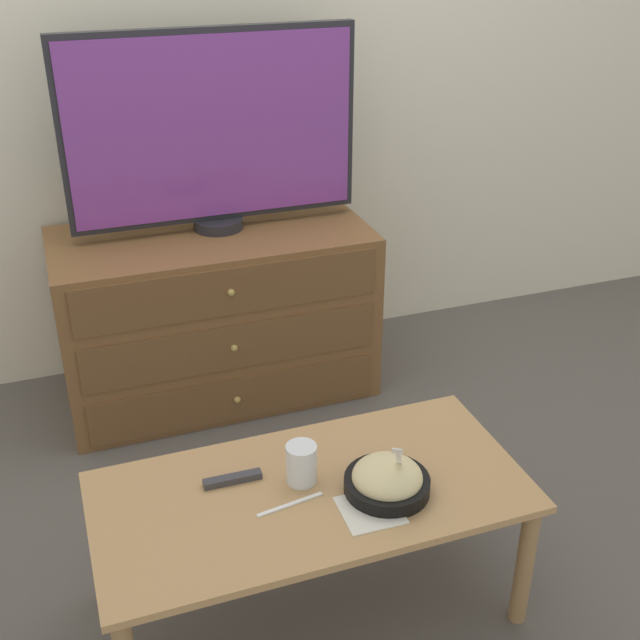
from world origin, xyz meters
The scene contains 10 objects.
ground_plane centered at (0.00, 0.00, 0.00)m, with size 12.00×12.00×0.00m, color #56514C.
wall_back centered at (0.00, 0.03, 1.30)m, with size 12.00×0.05×2.60m.
dresser centered at (-0.10, -0.30, 0.31)m, with size 1.10×0.55×0.62m.
tv centered at (-0.06, -0.25, 0.97)m, with size 1.00×0.17×0.67m.
coffee_table centered at (-0.12, -1.43, 0.34)m, with size 1.04×0.51×0.39m.
takeout_bowl centered at (0.04, -1.50, 0.42)m, with size 0.21×0.21×0.17m.
drink_cup centered at (-0.14, -1.40, 0.43)m, with size 0.08×0.08×0.10m.
napkin centered at (-0.02, -1.55, 0.39)m, with size 0.14×0.14×0.00m.
knife centered at (-0.19, -1.47, 0.39)m, with size 0.17×0.04×0.01m.
remote_control centered at (-0.30, -1.34, 0.40)m, with size 0.14×0.03×0.02m.
Camera 1 is at (-0.62, -2.87, 1.64)m, focal length 45.00 mm.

